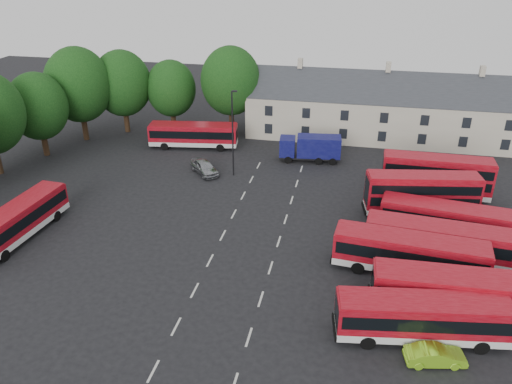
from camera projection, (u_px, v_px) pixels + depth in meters
The scene contains 17 objects.
ground at pixel (217, 247), 42.18m from camera, with size 140.00×140.00×0.00m, color black.
lane_markings at pixel (250, 238), 43.48m from camera, with size 5.15×33.80×0.01m.
treeline at pixel (92, 96), 60.00m from camera, with size 29.92×32.59×12.01m.
terrace_houses at pixel (383, 111), 64.28m from camera, with size 35.70×7.13×10.06m.
bus_row_a at pixel (423, 316), 31.58m from camera, with size 11.16×4.02×3.09m.
bus_row_b at pixel (461, 292), 33.56m from camera, with size 11.76×3.03×3.31m.
bus_row_c at pixel (410, 252), 38.03m from camera, with size 11.60×3.69×3.22m.
bus_row_d at pixel (437, 239), 39.81m from camera, with size 11.33×3.58×3.15m.
bus_row_e at pixel (445, 218), 42.95m from camera, with size 11.14×4.02×3.08m.
bus_dd_south at pixel (422, 192), 46.22m from camera, with size 10.49×3.98×4.20m.
bus_dd_north at pixel (436, 174), 49.71m from camera, with size 10.57×2.67×4.31m.
bus_west at pixel (18, 219), 42.82m from camera, with size 3.19×10.87×3.03m.
bus_north at pixel (193, 134), 62.35m from camera, with size 11.17×3.94×3.09m.
box_truck at pixel (311, 147), 58.43m from camera, with size 7.26×2.91×3.10m.
silver_car at pixel (204, 167), 55.60m from camera, with size 1.82×4.52×1.54m, color #979A9E.
lime_car at pixel (435, 355), 30.21m from camera, with size 1.28×3.67×1.21m, color #87CE1F.
lamppost at pixel (233, 132), 53.28m from camera, with size 0.67×0.34×9.57m.
Camera 1 is at (10.50, -34.34, 22.86)m, focal length 35.00 mm.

